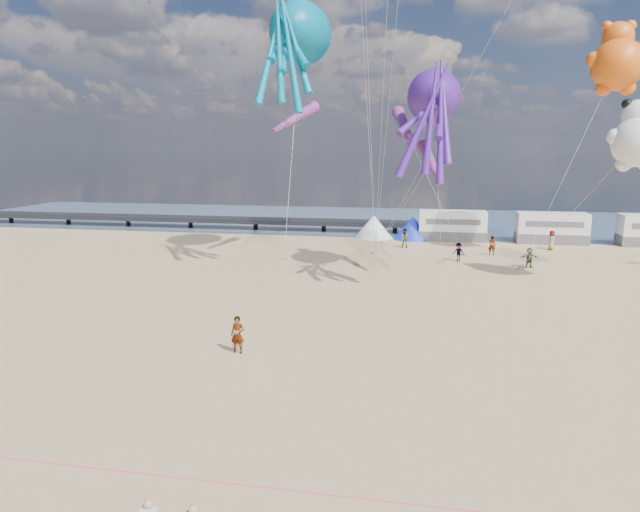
{
  "coord_description": "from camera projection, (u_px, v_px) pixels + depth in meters",
  "views": [
    {
      "loc": [
        3.47,
        -18.73,
        9.25
      ],
      "look_at": [
        -1.22,
        6.0,
        4.46
      ],
      "focal_mm": 32.0,
      "sensor_mm": 36.0,
      "label": 1
    }
  ],
  "objects": [
    {
      "name": "rope_line",
      "position": [
        289.0,
        490.0,
        15.61
      ],
      "size": [
        34.0,
        0.03,
        0.03
      ],
      "primitive_type": "cylinder",
      "rotation": [
        0.0,
        1.57,
        0.0
      ],
      "color": "#F2338C",
      "rests_on": "ground"
    },
    {
      "name": "kite_octopus_purple",
      "position": [
        434.0,
        96.0,
        38.77
      ],
      "size": [
        6.5,
        9.36,
        9.85
      ],
      "primitive_type": null,
      "rotation": [
        0.0,
        0.0,
        -0.36
      ],
      "color": "#471A8A"
    },
    {
      "name": "water",
      "position": [
        400.0,
        220.0,
        73.52
      ],
      "size": [
        120.0,
        120.0,
        0.0
      ],
      "primitive_type": "plane",
      "color": "#3E5877",
      "rests_on": "ground"
    },
    {
      "name": "sandbag_c",
      "position": [
        521.0,
        268.0,
        43.99
      ],
      "size": [
        0.5,
        0.35,
        0.22
      ],
      "primitive_type": "cube",
      "color": "gray",
      "rests_on": "ground"
    },
    {
      "name": "standing_person",
      "position": [
        238.0,
        335.0,
        25.95
      ],
      "size": [
        0.64,
        0.42,
        1.73
      ],
      "primitive_type": "imported",
      "rotation": [
        0.0,
        0.0,
        -0.01
      ],
      "color": "tan",
      "rests_on": "ground"
    },
    {
      "name": "beachgoer_4",
      "position": [
        529.0,
        258.0,
        44.51
      ],
      "size": [
        0.96,
        0.5,
        1.57
      ],
      "primitive_type": "imported",
      "rotation": [
        0.0,
        0.0,
        0.13
      ],
      "color": "#7F6659",
      "rests_on": "ground"
    },
    {
      "name": "sandbag_b",
      "position": [
        442.0,
        262.0,
        46.45
      ],
      "size": [
        0.5,
        0.35,
        0.22
      ],
      "primitive_type": "cube",
      "color": "gray",
      "rests_on": "ground"
    },
    {
      "name": "kite_teddy_orange",
      "position": [
        617.0,
        65.0,
        43.59
      ],
      "size": [
        5.49,
        5.27,
        6.68
      ],
      "primitive_type": null,
      "rotation": [
        0.0,
        0.0,
        0.19
      ],
      "color": "#FD6312"
    },
    {
      "name": "ground",
      "position": [
        322.0,
        410.0,
        20.44
      ],
      "size": [
        120.0,
        120.0,
        0.0
      ],
      "primitive_type": "plane",
      "color": "tan",
      "rests_on": "ground"
    },
    {
      "name": "tent_white",
      "position": [
        374.0,
        226.0,
        59.19
      ],
      "size": [
        4.0,
        4.0,
        2.4
      ],
      "primitive_type": "cone",
      "color": "white",
      "rests_on": "ground"
    },
    {
      "name": "sandbag_d",
      "position": [
        464.0,
        255.0,
        49.5
      ],
      "size": [
        0.5,
        0.35,
        0.22
      ],
      "primitive_type": "cube",
      "color": "gray",
      "rests_on": "ground"
    },
    {
      "name": "windsock_mid",
      "position": [
        405.0,
        129.0,
        40.71
      ],
      "size": [
        2.57,
        6.55,
        6.5
      ],
      "primitive_type": null,
      "rotation": [
        0.0,
        0.0,
        0.25
      ],
      "color": "red"
    },
    {
      "name": "beachgoer_6",
      "position": [
        552.0,
        240.0,
        52.23
      ],
      "size": [
        0.64,
        0.77,
        1.79
      ],
      "primitive_type": "imported",
      "rotation": [
        0.0,
        0.0,
        4.33
      ],
      "color": "#7F6659",
      "rests_on": "ground"
    },
    {
      "name": "beachgoer_5",
      "position": [
        492.0,
        245.0,
        49.64
      ],
      "size": [
        1.69,
        0.87,
        1.74
      ],
      "primitive_type": "imported",
      "rotation": [
        0.0,
        0.0,
        2.91
      ],
      "color": "#7F6659",
      "rests_on": "ground"
    },
    {
      "name": "sandbag_e",
      "position": [
        375.0,
        252.0,
        50.58
      ],
      "size": [
        0.5,
        0.35,
        0.22
      ],
      "primitive_type": "cube",
      "color": "gray",
      "rests_on": "ground"
    },
    {
      "name": "sandbag_a",
      "position": [
        284.0,
        259.0,
        47.42
      ],
      "size": [
        0.5,
        0.35,
        0.22
      ],
      "primitive_type": "cube",
      "color": "gray",
      "rests_on": "ground"
    },
    {
      "name": "tent_blue",
      "position": [
        412.0,
        227.0,
        58.45
      ],
      "size": [
        4.0,
        4.0,
        2.4
      ],
      "primitive_type": "cone",
      "color": "#1933CC",
      "rests_on": "ground"
    },
    {
      "name": "beachgoer_1",
      "position": [
        405.0,
        238.0,
        53.24
      ],
      "size": [
        0.99,
        0.76,
        1.81
      ],
      "primitive_type": "imported",
      "rotation": [
        0.0,
        0.0,
        6.05
      ],
      "color": "#7F6659",
      "rests_on": "ground"
    },
    {
      "name": "pier",
      "position": [
        159.0,
        218.0,
        67.84
      ],
      "size": [
        60.0,
        3.0,
        0.5
      ],
      "primitive_type": "cube",
      "color": "black",
      "rests_on": "ground"
    },
    {
      "name": "beachgoer_2",
      "position": [
        458.0,
        252.0,
        47.0
      ],
      "size": [
        0.95,
        0.88,
        1.57
      ],
      "primitive_type": "imported",
      "rotation": [
        0.0,
        0.0,
        5.81
      ],
      "color": "#7F6659",
      "rests_on": "ground"
    },
    {
      "name": "motorhome_0",
      "position": [
        452.0,
        226.0,
        57.67
      ],
      "size": [
        6.6,
        2.5,
        3.0
      ],
      "primitive_type": "cube",
      "color": "silver",
      "rests_on": "ground"
    },
    {
      "name": "motorhome_1",
      "position": [
        552.0,
        228.0,
        55.93
      ],
      "size": [
        6.6,
        2.5,
        3.0
      ],
      "primitive_type": "cube",
      "color": "silver",
      "rests_on": "ground"
    },
    {
      "name": "kite_octopus_teal",
      "position": [
        301.0,
        33.0,
        44.07
      ],
      "size": [
        7.85,
        10.66,
        11.2
      ],
      "primitive_type": null,
      "rotation": [
        0.0,
        0.0,
        0.42
      ],
      "color": "#027192"
    },
    {
      "name": "windsock_left",
      "position": [
        295.0,
        119.0,
        46.87
      ],
      "size": [
        3.35,
        6.3,
        6.34
      ],
      "primitive_type": null,
      "rotation": [
        0.0,
        0.0,
        -0.38
      ],
      "color": "red"
    },
    {
      "name": "windsock_right",
      "position": [
        431.0,
        163.0,
        40.08
      ],
      "size": [
        2.38,
        5.35,
        5.32
      ],
      "primitive_type": null,
      "rotation": [
        0.0,
        0.0,
        0.29
      ],
      "color": "red"
    },
    {
      "name": "kite_panda",
      "position": [
        637.0,
        142.0,
        36.02
      ],
      "size": [
        4.0,
        3.79,
        5.42
      ],
      "primitive_type": null,
      "rotation": [
        0.0,
        0.0,
        -0.05
      ],
      "color": "white"
    }
  ]
}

